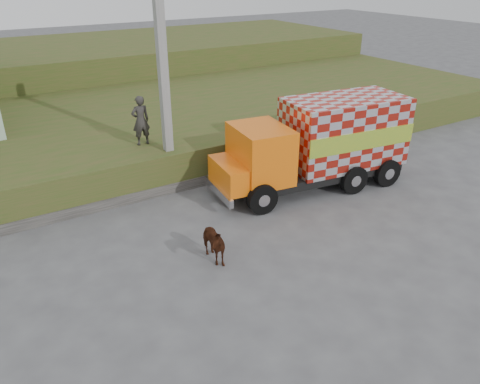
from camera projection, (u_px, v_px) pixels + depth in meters
ground at (258, 231)px, 15.06m from camera, size 120.00×120.00×0.00m
embankment at (143, 126)px, 22.39m from camera, size 40.00×12.00×1.50m
embankment_far at (77, 68)px, 31.26m from camera, size 40.00×12.00×3.00m
retaining_strip at (150, 191)px, 17.25m from camera, size 16.00×0.50×0.40m
utility_pole at (164, 81)px, 16.32m from camera, size 1.20×0.30×8.00m
cargo_truck at (321, 143)px, 17.48m from camera, size 7.68×3.35×3.33m
cow at (211, 243)px, 13.34m from camera, size 0.64×1.39×1.18m
pedestrian at (141, 121)px, 17.60m from camera, size 0.69×0.45×1.89m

